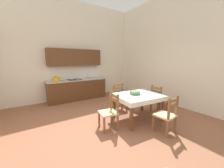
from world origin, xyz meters
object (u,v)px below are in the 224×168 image
(dining_chair_kitchen_side, at_px, (120,97))
(dining_chair_tv_side, at_px, (110,112))
(dining_table, at_px, (138,99))
(dining_chair_window_side, at_px, (158,99))
(dining_chair_camera_side, at_px, (167,115))
(kitchen_cabinetry, at_px, (77,80))
(fruit_bowl, at_px, (135,92))

(dining_chair_kitchen_side, bearing_deg, dining_chair_tv_side, -137.44)
(dining_table, distance_m, dining_chair_kitchen_side, 0.98)
(dining_table, height_order, dining_chair_window_side, dining_chair_window_side)
(dining_chair_camera_side, xyz_separation_m, dining_chair_tv_side, (-1.02, 0.92, 0.00))
(dining_table, distance_m, dining_chair_camera_side, 0.93)
(dining_table, xyz_separation_m, dining_chair_camera_side, (0.05, -0.91, -0.19))
(kitchen_cabinetry, height_order, dining_chair_tv_side, kitchen_cabinetry)
(dining_chair_tv_side, bearing_deg, dining_chair_camera_side, -42.21)
(dining_chair_kitchen_side, xyz_separation_m, fruit_bowl, (-0.11, -0.88, 0.37))
(dining_chair_camera_side, xyz_separation_m, dining_chair_window_side, (0.91, 0.91, 0.00))
(kitchen_cabinetry, distance_m, dining_chair_window_side, 3.47)
(dining_chair_kitchen_side, bearing_deg, fruit_bowl, -97.18)
(dining_chair_camera_side, height_order, dining_chair_tv_side, same)
(fruit_bowl, bearing_deg, dining_chair_tv_side, -176.21)
(kitchen_cabinetry, bearing_deg, dining_chair_kitchen_side, -67.22)
(dining_chair_camera_side, bearing_deg, fruit_bowl, 96.03)
(dining_chair_kitchen_side, distance_m, dining_chair_window_side, 1.32)
(dining_table, height_order, dining_chair_tv_side, dining_chair_tv_side)
(dining_chair_window_side, height_order, fruit_bowl, dining_chair_window_side)
(kitchen_cabinetry, height_order, dining_chair_kitchen_side, kitchen_cabinetry)
(kitchen_cabinetry, bearing_deg, dining_chair_camera_side, -77.80)
(dining_table, height_order, fruit_bowl, fruit_bowl)
(dining_chair_window_side, bearing_deg, dining_chair_kitchen_side, 133.30)
(dining_table, height_order, dining_chair_camera_side, dining_chair_camera_side)
(dining_chair_kitchen_side, bearing_deg, dining_chair_window_side, -46.70)
(dining_table, distance_m, fruit_bowl, 0.21)
(dining_chair_kitchen_side, distance_m, dining_chair_camera_side, 1.87)
(dining_chair_kitchen_side, bearing_deg, dining_chair_camera_side, -90.21)
(kitchen_cabinetry, distance_m, dining_chair_camera_side, 3.99)
(dining_table, xyz_separation_m, dining_chair_window_side, (0.95, 0.00, -0.19))
(dining_chair_camera_side, bearing_deg, dining_chair_tv_side, 137.79)
(dining_table, bearing_deg, dining_chair_camera_side, -87.15)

